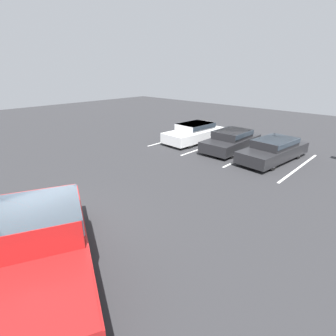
% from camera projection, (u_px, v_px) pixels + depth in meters
% --- Properties ---
extents(ground_plane, '(60.00, 60.00, 0.00)m').
position_uv_depth(ground_plane, '(53.00, 241.00, 7.64)').
color(ground_plane, '#2D2D30').
extents(stall_stripe_a, '(0.12, 5.45, 0.01)m').
position_uv_depth(stall_stripe_a, '(176.00, 139.00, 18.80)').
color(stall_stripe_a, white).
rests_on(stall_stripe_a, ground_plane).
extents(stall_stripe_b, '(0.12, 5.45, 0.01)m').
position_uv_depth(stall_stripe_b, '(208.00, 146.00, 16.98)').
color(stall_stripe_b, white).
rests_on(stall_stripe_b, ground_plane).
extents(stall_stripe_c, '(0.12, 5.45, 0.01)m').
position_uv_depth(stall_stripe_c, '(248.00, 155.00, 15.17)').
color(stall_stripe_c, white).
rests_on(stall_stripe_c, ground_plane).
extents(stall_stripe_d, '(0.12, 5.45, 0.01)m').
position_uv_depth(stall_stripe_d, '(299.00, 167.00, 13.36)').
color(stall_stripe_d, white).
rests_on(stall_stripe_d, ground_plane).
extents(pickup_truck, '(5.89, 4.20, 1.82)m').
position_uv_depth(pickup_truck, '(40.00, 249.00, 5.93)').
color(pickup_truck, '#A51919').
rests_on(pickup_truck, ground_plane).
extents(parked_sedan_a, '(2.09, 4.61, 1.27)m').
position_uv_depth(parked_sedan_a, '(194.00, 132.00, 17.74)').
color(parked_sedan_a, silver).
rests_on(parked_sedan_a, ground_plane).
extents(parked_sedan_b, '(1.87, 4.23, 1.24)m').
position_uv_depth(parked_sedan_b, '(231.00, 140.00, 15.87)').
color(parked_sedan_b, '#232326').
rests_on(parked_sedan_b, ground_plane).
extents(parked_sedan_c, '(2.20, 4.88, 1.20)m').
position_uv_depth(parked_sedan_c, '(274.00, 149.00, 14.13)').
color(parked_sedan_c, '#232326').
rests_on(parked_sedan_c, ground_plane).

